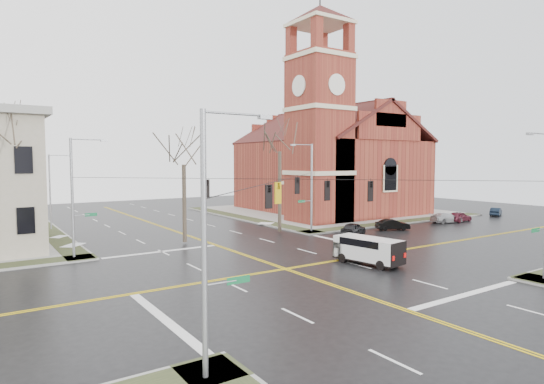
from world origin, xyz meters
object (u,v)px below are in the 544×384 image
signal_pole_sw (209,236)px  streetlight_north_b (30,181)px  parked_car_e (496,212)px  cargo_van (366,248)px  parked_car_c (446,218)px  signal_pole_ne (310,185)px  tree_nw_near (184,159)px  signal_pole_nw (75,194)px  parked_car_b (393,225)px  church (326,154)px  parked_car_d (459,217)px  tree_nw_far (11,139)px  parked_car_a (353,229)px  tree_ne (280,146)px  streetlight_north_a (51,189)px

signal_pole_sw → streetlight_north_b: size_ratio=1.12×
signal_pole_sw → parked_car_e: 56.35m
cargo_van → parked_car_c: size_ratio=1.27×
signal_pole_ne → tree_nw_near: tree_nw_near is taller
signal_pole_nw → tree_nw_near: bearing=8.2°
parked_car_b → church: bearing=7.7°
cargo_van → parked_car_d: cargo_van is taller
parked_car_c → tree_nw_near: tree_nw_near is taller
church → tree_nw_far: 41.48m
parked_car_a → parked_car_e: parked_car_a is taller
parked_car_b → parked_car_c: (9.78, 0.31, 0.01)m
parked_car_e → tree_ne: (-32.57, 4.28, 8.37)m
parked_car_a → parked_car_d: (17.74, 0.12, -0.01)m
parked_car_b → tree_nw_far: size_ratio=0.29×
parked_car_e → signal_pole_ne: bearing=61.3°
signal_pole_ne → cargo_van: 15.03m
parked_car_c → tree_nw_far: bearing=93.9°
signal_pole_ne → streetlight_north_b: signal_pole_ne is taller
streetlight_north_a → tree_nw_far: 15.63m
church → cargo_van: bearing=-125.4°
signal_pole_sw → signal_pole_ne: bearing=45.4°
signal_pole_ne → tree_nw_far: (-26.54, 2.27, 4.08)m
signal_pole_nw → parked_car_b: signal_pole_nw is taller
signal_pole_nw → parked_car_d: size_ratio=2.43×
signal_pole_sw → tree_nw_far: bearing=98.8°
church → signal_pole_nw: 38.61m
cargo_van → parked_car_a: cargo_van is taller
signal_pole_sw → streetlight_north_b: 59.51m
church → signal_pole_sw: church is taller
signal_pole_ne → tree_ne: bearing=151.8°
tree_nw_near → tree_ne: 10.58m
parked_car_a → tree_nw_near: tree_nw_near is taller
signal_pole_sw → parked_car_b: 36.82m
parked_car_c → signal_pole_nw: bearing=96.4°
signal_pole_ne → streetlight_north_a: signal_pole_ne is taller
parked_car_c → tree_nw_near: (-31.45, 4.69, 6.95)m
signal_pole_nw → tree_nw_far: 6.08m
streetlight_north_a → parked_car_c: 44.95m
signal_pole_nw → tree_ne: (19.85, 1.50, 3.98)m
tree_nw_near → signal_pole_ne: bearing=-5.8°
parked_car_e → church: bearing=22.1°
streetlight_north_b → tree_nw_far: (-4.56, -34.23, 4.56)m
signal_pole_sw → tree_ne: bearing=51.0°
signal_pole_sw → streetlight_north_b: signal_pole_sw is taller
signal_pole_ne → tree_nw_near: size_ratio=0.86×
tree_nw_far → tree_nw_near: 13.36m
signal_pole_nw → streetlight_north_b: size_ratio=1.12×
parked_car_d → parked_car_a: bearing=88.0°
streetlight_north_a → tree_ne: size_ratio=0.65×
parked_car_c → tree_ne: (-20.96, 4.84, 8.33)m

